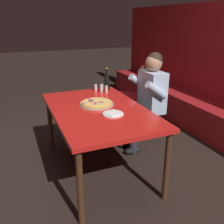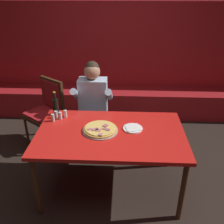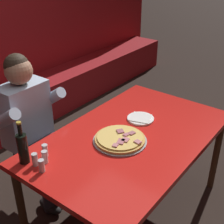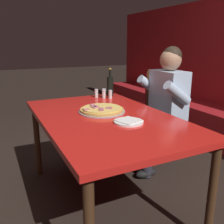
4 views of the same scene
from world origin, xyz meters
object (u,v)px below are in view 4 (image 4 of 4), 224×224
(shaker_black_pepper, at_px, (104,93))
(diner_seated_blue_shirt, at_px, (161,105))
(shaker_parmesan, at_px, (104,94))
(shaker_red_pepper_flakes, at_px, (110,95))
(dining_chair_by_booth, at_px, (139,102))
(main_dining_table, at_px, (105,124))
(plate_white_paper, at_px, (129,122))
(shaker_oregano, at_px, (96,94))
(pizza, at_px, (102,110))
(beer_bottle, at_px, (110,86))

(shaker_black_pepper, relative_size, diner_seated_blue_shirt, 0.07)
(shaker_black_pepper, relative_size, shaker_parmesan, 1.00)
(shaker_red_pepper_flakes, relative_size, dining_chair_by_booth, 0.09)
(shaker_black_pepper, bearing_deg, main_dining_table, -23.75)
(plate_white_paper, bearing_deg, shaker_oregano, 171.82)
(pizza, bearing_deg, diner_seated_blue_shirt, 103.19)
(plate_white_paper, height_order, diner_seated_blue_shirt, diner_seated_blue_shirt)
(plate_white_paper, bearing_deg, diner_seated_blue_shirt, 127.41)
(shaker_oregano, relative_size, shaker_parmesan, 1.00)
(shaker_red_pepper_flakes, bearing_deg, plate_white_paper, -16.62)
(main_dining_table, distance_m, shaker_parmesan, 0.65)
(dining_chair_by_booth, bearing_deg, beer_bottle, -61.83)
(diner_seated_blue_shirt, relative_size, dining_chair_by_booth, 1.31)
(main_dining_table, distance_m, plate_white_paper, 0.26)
(plate_white_paper, height_order, shaker_red_pepper_flakes, shaker_red_pepper_flakes)
(beer_bottle, xyz_separation_m, dining_chair_by_booth, (-0.29, 0.55, -0.30))
(shaker_red_pepper_flakes, bearing_deg, dining_chair_by_booth, 124.51)
(shaker_black_pepper, xyz_separation_m, shaker_parmesan, (0.06, -0.03, 0.00))
(main_dining_table, height_order, beer_bottle, beer_bottle)
(plate_white_paper, xyz_separation_m, shaker_black_pepper, (-0.88, 0.21, 0.03))
(shaker_red_pepper_flakes, bearing_deg, shaker_black_pepper, -167.75)
(shaker_red_pepper_flakes, bearing_deg, diner_seated_blue_shirt, 59.62)
(main_dining_table, height_order, pizza, pizza)
(beer_bottle, xyz_separation_m, shaker_black_pepper, (0.02, -0.08, -0.07))
(diner_seated_blue_shirt, bearing_deg, shaker_parmesan, -121.94)
(shaker_oregano, bearing_deg, beer_bottle, 90.76)
(shaker_parmesan, distance_m, diner_seated_blue_shirt, 0.59)
(pizza, xyz_separation_m, shaker_oregano, (-0.55, 0.18, 0.02))
(plate_white_paper, height_order, dining_chair_by_booth, dining_chair_by_booth)
(plate_white_paper, bearing_deg, beer_bottle, 162.19)
(shaker_parmesan, relative_size, dining_chair_by_booth, 0.09)
(pizza, relative_size, dining_chair_by_booth, 0.39)
(diner_seated_blue_shirt, bearing_deg, shaker_black_pepper, -127.94)
(main_dining_table, distance_m, beer_bottle, 0.78)
(shaker_red_pepper_flakes, relative_size, shaker_oregano, 1.00)
(plate_white_paper, relative_size, shaker_oregano, 2.44)
(shaker_red_pepper_flakes, bearing_deg, shaker_parmesan, -133.45)
(shaker_black_pepper, relative_size, dining_chair_by_booth, 0.09)
(dining_chair_by_booth, bearing_deg, shaker_red_pepper_flakes, -55.49)
(main_dining_table, relative_size, plate_white_paper, 7.42)
(beer_bottle, bearing_deg, shaker_oregano, -89.24)
(plate_white_paper, distance_m, dining_chair_by_booth, 1.47)
(dining_chair_by_booth, bearing_deg, shaker_parmesan, -60.75)
(plate_white_paper, bearing_deg, dining_chair_by_booth, 144.98)
(shaker_parmesan, bearing_deg, shaker_oregano, -144.05)
(beer_bottle, xyz_separation_m, shaker_oregano, (0.00, -0.16, -0.07))
(main_dining_table, height_order, shaker_parmesan, shaker_parmesan)
(beer_bottle, distance_m, dining_chair_by_booth, 0.69)
(beer_bottle, xyz_separation_m, shaker_red_pepper_flakes, (0.12, -0.06, -0.07))
(pizza, xyz_separation_m, diner_seated_blue_shirt, (-0.17, 0.73, -0.07))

